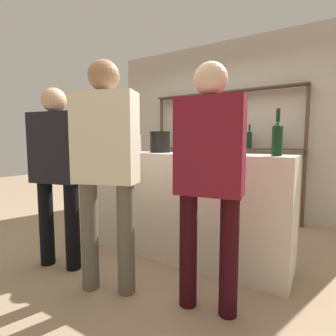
% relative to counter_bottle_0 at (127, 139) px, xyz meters
% --- Properties ---
extents(ground_plane, '(16.00, 16.00, 0.00)m').
position_rel_counter_bottle_0_xyz_m(ground_plane, '(0.58, -0.03, -1.23)').
color(ground_plane, '#9E8466').
extents(bar_counter, '(2.49, 0.55, 1.08)m').
position_rel_counter_bottle_0_xyz_m(bar_counter, '(0.58, -0.03, -0.69)').
color(bar_counter, beige).
rests_on(bar_counter, ground_plane).
extents(back_wall, '(4.09, 0.12, 2.80)m').
position_rel_counter_bottle_0_xyz_m(back_wall, '(0.58, 1.85, 0.17)').
color(back_wall, '#B2A899').
rests_on(back_wall, ground_plane).
extents(back_shelf, '(2.41, 0.18, 1.98)m').
position_rel_counter_bottle_0_xyz_m(back_shelf, '(0.59, 1.67, 0.09)').
color(back_shelf, '#4C3828').
rests_on(back_shelf, ground_plane).
extents(counter_bottle_0, '(0.08, 0.08, 0.38)m').
position_rel_counter_bottle_0_xyz_m(counter_bottle_0, '(0.00, 0.00, 0.00)').
color(counter_bottle_0, brown).
rests_on(counter_bottle_0, bar_counter).
extents(counter_bottle_1, '(0.08, 0.08, 0.38)m').
position_rel_counter_bottle_0_xyz_m(counter_bottle_1, '(1.67, -0.14, -0.00)').
color(counter_bottle_1, black).
rests_on(counter_bottle_1, bar_counter).
extents(counter_bottle_2, '(0.09, 0.09, 0.32)m').
position_rel_counter_bottle_0_xyz_m(counter_bottle_2, '(0.20, -0.06, -0.02)').
color(counter_bottle_2, silver).
rests_on(counter_bottle_2, bar_counter).
extents(counter_bottle_3, '(0.08, 0.08, 0.36)m').
position_rel_counter_bottle_0_xyz_m(counter_bottle_3, '(-0.41, -0.03, -0.00)').
color(counter_bottle_3, brown).
rests_on(counter_bottle_3, bar_counter).
extents(wine_glass, '(0.07, 0.07, 0.16)m').
position_rel_counter_bottle_0_xyz_m(wine_glass, '(1.11, -0.05, -0.03)').
color(wine_glass, silver).
rests_on(wine_glass, bar_counter).
extents(ice_bucket, '(0.23, 0.23, 0.22)m').
position_rel_counter_bottle_0_xyz_m(ice_bucket, '(0.48, -0.02, -0.04)').
color(ice_bucket, black).
rests_on(ice_bucket, bar_counter).
extents(customer_right, '(0.48, 0.26, 1.72)m').
position_rel_counter_bottle_0_xyz_m(customer_right, '(1.34, -0.73, -0.22)').
color(customer_right, black).
rests_on(customer_right, ground_plane).
extents(server_behind_counter, '(0.47, 0.31, 1.58)m').
position_rel_counter_bottle_0_xyz_m(server_behind_counter, '(0.86, 0.70, -0.30)').
color(server_behind_counter, black).
rests_on(server_behind_counter, ground_plane).
extents(customer_center, '(0.53, 0.36, 1.81)m').
position_rel_counter_bottle_0_xyz_m(customer_center, '(0.56, -0.91, -0.17)').
color(customer_center, '#575347').
rests_on(customer_center, ground_plane).
extents(customer_left, '(0.51, 0.31, 1.68)m').
position_rel_counter_bottle_0_xyz_m(customer_left, '(-0.13, -0.86, -0.25)').
color(customer_left, black).
rests_on(customer_left, ground_plane).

